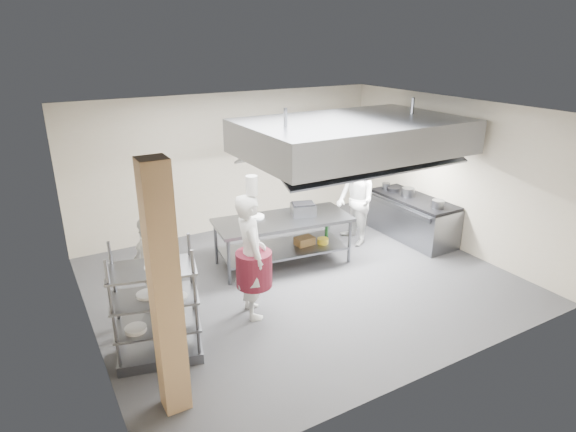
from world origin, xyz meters
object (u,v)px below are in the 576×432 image
stockpot (408,192)px  pass_rack (155,304)px  cooking_range (412,219)px  griddle (303,210)px  chef_line (355,201)px  chef_plating (152,270)px  island (283,241)px  chef_head (251,256)px

stockpot → pass_rack: bearing=-165.1°
cooking_range → griddle: bearing=174.3°
chef_line → chef_plating: (-4.42, -0.88, -0.07)m
chef_line → griddle: 1.35m
island → griddle: (0.43, -0.02, 0.56)m
island → chef_plating: bearing=-156.5°
chef_head → chef_line: size_ratio=1.07×
pass_rack → stockpot: size_ratio=6.24×
chef_plating → griddle: size_ratio=3.84×
cooking_range → chef_head: bearing=-166.5°
chef_head → chef_line: chef_head is taller
chef_head → cooking_range: bearing=-66.5°
chef_line → griddle: bearing=-75.9°
pass_rack → cooking_range: 6.06m
chef_line → island: bearing=-78.0°
island → pass_rack: size_ratio=1.53×
cooking_range → chef_plating: (-5.68, -0.48, 0.43)m
chef_head → griddle: size_ratio=4.46×
cooking_range → griddle: griddle is taller
island → chef_plating: size_ratio=1.49×
stockpot → chef_plating: bearing=-173.6°
island → chef_plating: chef_plating is taller
chef_head → stockpot: 4.42m
island → chef_line: size_ratio=1.38×
island → chef_line: chef_line is taller
chef_head → chef_line: bearing=-55.0°
chef_head → chef_plating: size_ratio=1.16×
stockpot → chef_head: bearing=-164.5°
cooking_range → stockpot: size_ratio=7.54×
island → pass_rack: pass_rack is taller
griddle → stockpot: (2.54, -0.12, -0.03)m
island → cooking_range: island is taller
pass_rack → chef_line: chef_line is taller
griddle → cooking_range: bearing=12.7°
chef_head → chef_plating: chef_head is taller
island → pass_rack: bearing=-142.0°
cooking_range → chef_line: size_ratio=1.09×
chef_plating → stockpot: bearing=84.0°
chef_plating → stockpot: chef_plating is taller
island → cooking_range: (3.02, -0.28, -0.04)m
chef_plating → stockpot: size_ratio=6.43×
island → stockpot: bearing=4.7°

